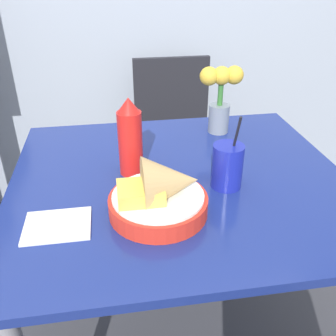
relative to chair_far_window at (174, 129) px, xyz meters
name	(u,v)px	position (x,y,z in m)	size (l,w,h in m)	color
dining_table	(179,208)	(-0.14, -0.90, 0.13)	(0.97, 0.87, 0.76)	navy
chair_far_window	(174,129)	(0.00, 0.00, 0.00)	(0.40, 0.40, 0.87)	black
food_basket	(162,194)	(-0.22, -1.07, 0.30)	(0.25, 0.25, 0.15)	red
ketchup_bottle	(130,138)	(-0.28, -0.85, 0.36)	(0.07, 0.07, 0.23)	red
drink_cup	(227,167)	(-0.02, -0.97, 0.30)	(0.08, 0.08, 0.22)	#192399
flower_vase	(220,94)	(0.05, -0.61, 0.39)	(0.15, 0.07, 0.24)	gray
napkin	(57,225)	(-0.47, -1.08, 0.25)	(0.16, 0.12, 0.01)	white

